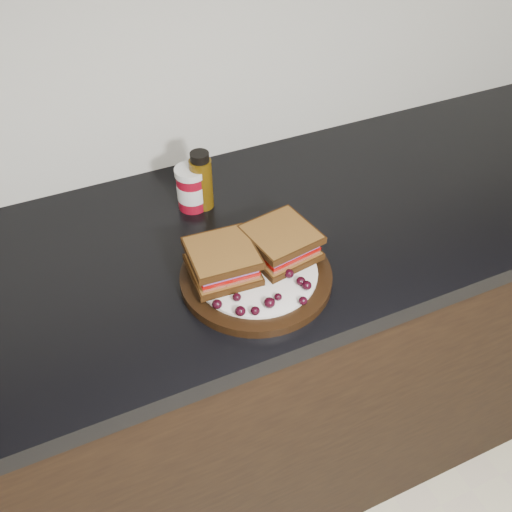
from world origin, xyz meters
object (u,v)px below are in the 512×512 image
(plate, at_px, (256,276))
(sandwich_left, at_px, (222,261))
(oil_bottle, at_px, (201,180))
(condiment_jar, at_px, (192,188))

(plate, distance_m, sandwich_left, 0.07)
(plate, xyz_separation_m, oil_bottle, (-0.01, 0.25, 0.06))
(oil_bottle, bearing_deg, sandwich_left, -101.46)
(plate, bearing_deg, sandwich_left, 159.23)
(plate, xyz_separation_m, sandwich_left, (-0.06, 0.02, 0.04))
(plate, relative_size, sandwich_left, 2.36)
(condiment_jar, bearing_deg, sandwich_left, -96.32)
(plate, height_order, sandwich_left, sandwich_left)
(plate, height_order, condiment_jar, condiment_jar)
(condiment_jar, distance_m, oil_bottle, 0.03)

